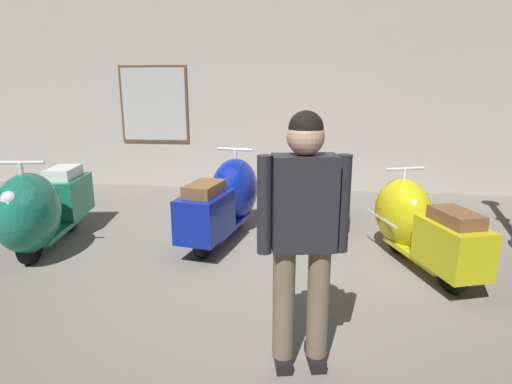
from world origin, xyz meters
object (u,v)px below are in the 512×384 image
(scooter_2, at_px, (330,194))
(visitor_0, at_px, (303,227))
(scooter_1, at_px, (227,198))
(scooter_3, at_px, (416,223))
(scooter_0, at_px, (42,208))

(scooter_2, height_order, visitor_0, visitor_0)
(scooter_1, relative_size, visitor_0, 1.07)
(scooter_1, bearing_deg, scooter_3, -95.31)
(scooter_2, bearing_deg, scooter_3, 41.75)
(scooter_3, xyz_separation_m, visitor_0, (-1.15, -1.81, 0.52))
(scooter_0, distance_m, visitor_0, 3.38)
(scooter_2, relative_size, scooter_3, 0.96)
(scooter_3, height_order, visitor_0, visitor_0)
(scooter_2, distance_m, scooter_3, 1.43)
(scooter_0, relative_size, visitor_0, 1.10)
(scooter_0, xyz_separation_m, visitor_0, (2.89, -1.68, 0.47))
(scooter_3, relative_size, visitor_0, 0.99)
(visitor_0, bearing_deg, scooter_2, -17.15)
(scooter_1, relative_size, scooter_3, 1.08)
(scooter_1, xyz_separation_m, scooter_3, (2.09, -0.60, -0.04))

